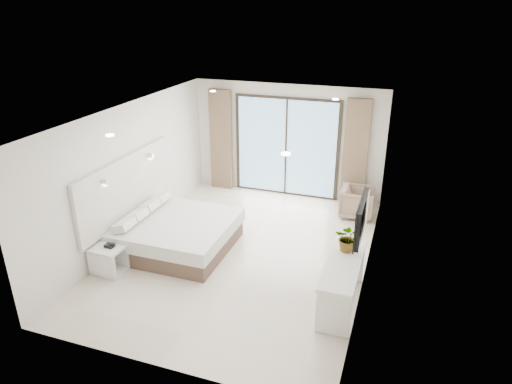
# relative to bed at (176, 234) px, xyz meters

# --- Properties ---
(ground) EXTENTS (6.20, 6.20, 0.00)m
(ground) POSITION_rel_bed_xyz_m (1.27, 0.22, -0.30)
(ground) COLOR beige
(ground) RESTS_ON ground
(room_shell) EXTENTS (4.62, 6.22, 2.72)m
(room_shell) POSITION_rel_bed_xyz_m (1.07, 0.93, 1.28)
(room_shell) COLOR silver
(room_shell) RESTS_ON ground
(bed) EXTENTS (2.08, 1.98, 0.72)m
(bed) POSITION_rel_bed_xyz_m (0.00, 0.00, 0.00)
(bed) COLOR brown
(bed) RESTS_ON ground
(nightstand) EXTENTS (0.56, 0.46, 0.49)m
(nightstand) POSITION_rel_bed_xyz_m (-0.71, -1.17, -0.06)
(nightstand) COLOR white
(nightstand) RESTS_ON ground
(phone) EXTENTS (0.16, 0.13, 0.05)m
(phone) POSITION_rel_bed_xyz_m (-0.67, -1.13, 0.22)
(phone) COLOR black
(phone) RESTS_ON nightstand
(console_desk) EXTENTS (0.52, 1.66, 0.77)m
(console_desk) POSITION_rel_bed_xyz_m (3.31, -0.77, 0.26)
(console_desk) COLOR white
(console_desk) RESTS_ON ground
(plant) EXTENTS (0.41, 0.46, 0.36)m
(plant) POSITION_rel_bed_xyz_m (3.31, -0.39, 0.64)
(plant) COLOR #33662D
(plant) RESTS_ON console_desk
(armchair) EXTENTS (0.69, 0.73, 0.73)m
(armchair) POSITION_rel_bed_xyz_m (3.12, 2.56, 0.06)
(armchair) COLOR #927D5F
(armchair) RESTS_ON ground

